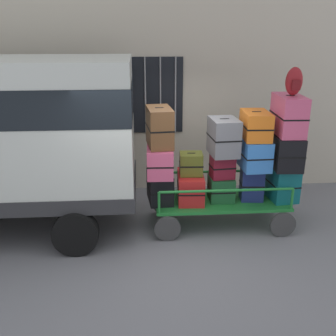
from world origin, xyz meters
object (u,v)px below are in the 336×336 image
luggage_cart (220,204)px  suitcase_right_top (289,115)px  suitcase_left_bottom (160,187)px  suitcase_left_top (159,127)px  suitcase_center_bottom (221,188)px  suitcase_midright_middle (254,153)px  suitcase_midleft_bottom (190,187)px  suitcase_right_middle (285,150)px  suitcase_right_bottom (281,181)px  suitcase_left_middle (160,160)px  suitcase_midright_top (256,125)px  suitcase_center_middle (222,166)px  suitcase_midleft_middle (191,164)px  backpack (294,81)px  suitcase_center_top (224,137)px  suitcase_midright_bottom (252,184)px

luggage_cart → suitcase_right_top: 1.88m
suitcase_left_bottom → suitcase_left_top: size_ratio=0.91×
suitcase_center_bottom → suitcase_midright_middle: suitcase_midright_middle is taller
luggage_cart → suitcase_midleft_bottom: bearing=176.0°
suitcase_right_middle → suitcase_right_top: (0.00, 0.02, 0.60)m
suitcase_right_bottom → suitcase_right_top: 1.17m
luggage_cart → suitcase_midleft_bottom: suitcase_midleft_bottom is taller
suitcase_left_middle → suitcase_midright_top: size_ratio=1.09×
suitcase_left_bottom → suitcase_right_middle: (2.10, -0.06, 0.62)m
suitcase_center_bottom → suitcase_center_middle: suitcase_center_middle is taller
suitcase_center_bottom → suitcase_left_middle: bearing=-179.0°
suitcase_midright_middle → suitcase_right_top: suitcase_right_top is taller
suitcase_right_middle → suitcase_midleft_bottom: bearing=177.5°
suitcase_left_bottom → suitcase_midleft_bottom: 0.52m
suitcase_midleft_middle → suitcase_midright_middle: (1.05, -0.04, 0.17)m
suitcase_midleft_middle → suitcase_right_middle: 1.59m
backpack → suitcase_midleft_bottom: bearing=176.8°
suitcase_midleft_bottom → suitcase_center_top: size_ratio=1.22×
suitcase_left_middle → suitcase_midright_bottom: size_ratio=1.32×
luggage_cart → suitcase_right_middle: bearing=-1.8°
suitcase_left_top → backpack: (2.12, -0.07, 0.71)m
luggage_cart → suitcase_center_bottom: 0.30m
suitcase_left_bottom → suitcase_center_top: suitcase_center_top is taller
suitcase_center_middle → suitcase_midright_middle: (0.52, -0.00, 0.21)m
luggage_cart → suitcase_center_top: (-0.00, -0.01, 1.22)m
suitcase_midright_bottom → luggage_cart: bearing=177.5°
suitcase_midleft_bottom → suitcase_center_bottom: (0.52, -0.03, -0.03)m
suitcase_midright_middle → suitcase_right_bottom: bearing=5.6°
suitcase_left_bottom → suitcase_midleft_bottom: suitcase_left_bottom is taller
suitcase_midright_bottom → suitcase_right_middle: (0.52, -0.01, 0.58)m
suitcase_midright_middle → backpack: size_ratio=1.60×
suitcase_midleft_bottom → backpack: backpack is taller
suitcase_midleft_bottom → suitcase_center_middle: (0.52, -0.05, 0.38)m
suitcase_midleft_middle → suitcase_center_top: suitcase_center_top is taller
backpack → suitcase_right_top: bearing=117.5°
luggage_cart → suitcase_midright_top: size_ratio=3.31×
suitcase_midright_bottom → suitcase_right_bottom: size_ratio=0.79×
suitcase_right_middle → suitcase_midright_middle: bearing=178.7°
suitcase_left_bottom → suitcase_left_middle: suitcase_left_middle is taller
suitcase_left_bottom → suitcase_midleft_middle: (0.52, -0.01, 0.41)m
luggage_cart → suitcase_midright_middle: suitcase_midright_middle is taller
suitcase_midleft_middle → suitcase_midleft_bottom: bearing=90.0°
suitcase_midleft_bottom → suitcase_right_top: (1.57, -0.05, 1.24)m
suitcase_center_top → suitcase_right_bottom: bearing=2.4°
suitcase_left_middle → suitcase_midleft_bottom: 0.73m
suitcase_left_bottom → suitcase_midleft_middle: 0.66m
suitcase_center_top → suitcase_right_bottom: 1.34m
suitcase_midleft_middle → backpack: (1.59, -0.07, 1.35)m
suitcase_left_middle → suitcase_midleft_bottom: bearing=5.5°
suitcase_center_middle → suitcase_right_middle: bearing=-0.8°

